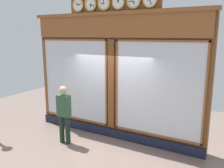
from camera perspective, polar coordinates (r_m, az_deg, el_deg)
The scene contains 2 objects.
shop_facade at distance 6.94m, azimuth 0.50°, elevation 2.10°, with size 5.54×0.42×4.23m.
pedestrian at distance 6.82m, azimuth -11.63°, elevation -6.77°, with size 0.39×0.27×1.69m.
Camera 1 is at (-3.27, 5.88, 3.08)m, focal length 37.47 mm.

